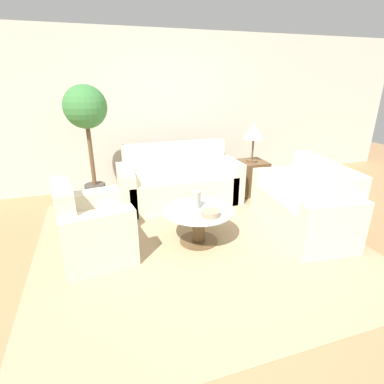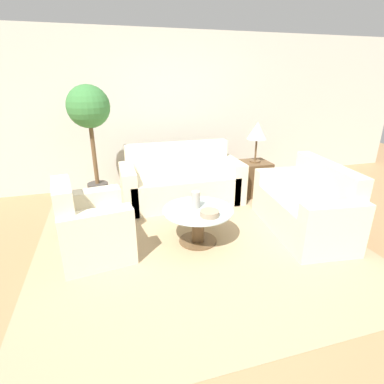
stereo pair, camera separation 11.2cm
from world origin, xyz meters
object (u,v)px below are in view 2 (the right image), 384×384
Objects in this scene: table_lamp at (257,132)px; vase at (196,200)px; armchair at (90,230)px; bowl at (210,213)px; potted_plant at (90,120)px; loveseat at (307,209)px; sofa_main at (181,183)px; coffee_table at (198,221)px.

vase is at bearing -139.11° from table_lamp.
bowl is at bearing -110.86° from armchair.
table_lamp is at bearing -4.94° from potted_plant.
loveseat reaches higher than bowl.
bowl is (1.29, -0.29, 0.16)m from armchair.
coffee_table is (-0.13, -1.29, -0.03)m from sofa_main.
potted_plant reaches higher than sofa_main.
armchair is 1.22m from coffee_table.
potted_plant is at bearing 127.60° from coffee_table.
sofa_main is at bearing 84.46° from coffee_table.
bowl is at bearing -54.44° from potted_plant.
vase is at bearing -89.91° from loveseat.
coffee_table is 1.28× the size of table_lamp.
coffee_table is 2.01m from table_lamp.
sofa_main is 1.61m from potted_plant.
loveseat is 1.46m from vase.
potted_plant is 1.96m from vase.
sofa_main is 1.46m from table_lamp.
sofa_main is at bearing -7.96° from potted_plant.
loveseat is 2.41× the size of table_lamp.
sofa_main is 1.30m from coffee_table.
coffee_table is (1.22, -0.08, -0.03)m from armchair.
table_lamp reaches higher than armchair.
bowl is (-0.06, -1.50, 0.16)m from sofa_main.
table_lamp is 0.36× the size of potted_plant.
table_lamp is 3.03× the size of bowl.
armchair is 1.23m from vase.
potted_plant reaches higher than armchair.
potted_plant reaches higher than loveseat.
armchair is at bearing 167.30° from bowl.
coffee_table is 2.12m from potted_plant.
bowl is (0.07, -0.21, 0.18)m from coffee_table.
loveseat is at bearing -6.48° from vase.
loveseat is 7.69× the size of vase.
armchair is 1.13× the size of coffee_table.
sofa_main is 9.19× the size of vase.
armchair is at bearing -93.53° from potted_plant.
armchair is at bearing -137.91° from sofa_main.
loveseat is at bearing -102.22° from armchair.
armchair is at bearing -87.49° from loveseat.
coffee_table is (-1.42, 0.11, -0.03)m from loveseat.
armchair reaches higher than coffee_table.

